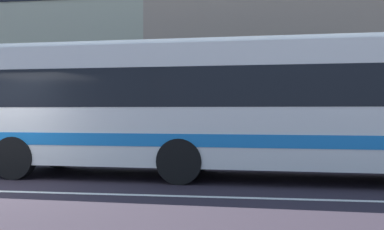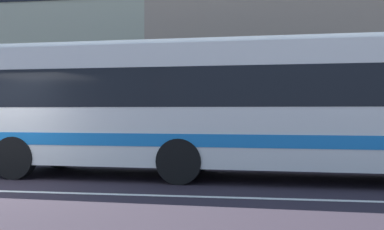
# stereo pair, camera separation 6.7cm
# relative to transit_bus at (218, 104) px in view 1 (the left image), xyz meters

# --- Properties ---
(transit_bus) EXTENTS (11.40, 2.99, 3.19)m
(transit_bus) POSITION_rel_transit_bus_xyz_m (0.00, 0.00, 0.00)
(transit_bus) COLOR silver
(transit_bus) RESTS_ON ground_plane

